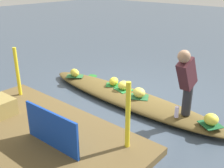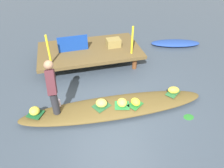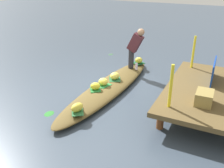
# 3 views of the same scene
# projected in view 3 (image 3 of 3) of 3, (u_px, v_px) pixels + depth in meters

# --- Properties ---
(canal_water) EXTENTS (40.00, 40.00, 0.00)m
(canal_water) POSITION_uv_depth(u_px,v_px,m) (109.00, 91.00, 6.57)
(canal_water) COLOR #394554
(canal_water) RESTS_ON ground
(dock_platform) EXTENTS (3.20, 1.80, 0.48)m
(dock_platform) POSITION_uv_depth(u_px,v_px,m) (209.00, 91.00, 5.59)
(dock_platform) COLOR brown
(dock_platform) RESTS_ON ground
(vendor_boat) EXTENTS (4.50, 1.00, 0.20)m
(vendor_boat) POSITION_uv_depth(u_px,v_px,m) (109.00, 87.00, 6.53)
(vendor_boat) COLOR brown
(vendor_boat) RESTS_ON ground
(leaf_mat_0) EXTENTS (0.41, 0.38, 0.01)m
(leaf_mat_0) POSITION_uv_depth(u_px,v_px,m) (103.00, 85.00, 6.39)
(leaf_mat_0) COLOR #2A823D
(leaf_mat_0) RESTS_ON vendor_boat
(banana_bunch_0) EXTENTS (0.26, 0.27, 0.19)m
(banana_bunch_0) POSITION_uv_depth(u_px,v_px,m) (103.00, 82.00, 6.36)
(banana_bunch_0) COLOR #F9E44E
(banana_bunch_0) RESTS_ON vendor_boat
(leaf_mat_1) EXTENTS (0.43, 0.42, 0.01)m
(leaf_mat_1) POSITION_uv_depth(u_px,v_px,m) (139.00, 63.00, 7.92)
(leaf_mat_1) COLOR #17522A
(leaf_mat_1) RESTS_ON vendor_boat
(banana_bunch_1) EXTENTS (0.31, 0.31, 0.19)m
(banana_bunch_1) POSITION_uv_depth(u_px,v_px,m) (139.00, 60.00, 7.88)
(banana_bunch_1) COLOR yellow
(banana_bunch_1) RESTS_ON vendor_boat
(leaf_mat_2) EXTENTS (0.42, 0.40, 0.01)m
(leaf_mat_2) POSITION_uv_depth(u_px,v_px,m) (95.00, 89.00, 6.16)
(leaf_mat_2) COLOR #23712E
(leaf_mat_2) RESTS_ON vendor_boat
(banana_bunch_2) EXTENTS (0.28, 0.30, 0.18)m
(banana_bunch_2) POSITION_uv_depth(u_px,v_px,m) (95.00, 86.00, 6.12)
(banana_bunch_2) COLOR yellow
(banana_bunch_2) RESTS_ON vendor_boat
(leaf_mat_3) EXTENTS (0.46, 0.43, 0.01)m
(leaf_mat_3) POSITION_uv_depth(u_px,v_px,m) (77.00, 111.00, 5.20)
(leaf_mat_3) COLOR #286334
(leaf_mat_3) RESTS_ON vendor_boat
(banana_bunch_3) EXTENTS (0.32, 0.25, 0.18)m
(banana_bunch_3) POSITION_uv_depth(u_px,v_px,m) (77.00, 107.00, 5.17)
(banana_bunch_3) COLOR yellow
(banana_bunch_3) RESTS_ON vendor_boat
(leaf_mat_4) EXTENTS (0.47, 0.44, 0.01)m
(leaf_mat_4) POSITION_uv_depth(u_px,v_px,m) (115.00, 79.00, 6.74)
(leaf_mat_4) COLOR #265E33
(leaf_mat_4) RESTS_ON vendor_boat
(banana_bunch_4) EXTENTS (0.33, 0.31, 0.19)m
(banana_bunch_4) POSITION_uv_depth(u_px,v_px,m) (115.00, 76.00, 6.70)
(banana_bunch_4) COLOR #ECD953
(banana_bunch_4) RESTS_ON vendor_boat
(vendor_person) EXTENTS (0.21, 0.50, 1.21)m
(vendor_person) POSITION_uv_depth(u_px,v_px,m) (135.00, 46.00, 7.23)
(vendor_person) COLOR #28282D
(vendor_person) RESTS_ON vendor_boat
(water_bottle) EXTENTS (0.07, 0.07, 0.20)m
(water_bottle) POSITION_uv_depth(u_px,v_px,m) (136.00, 66.00, 7.38)
(water_bottle) COLOR silver
(water_bottle) RESTS_ON vendor_boat
(market_banner) EXTENTS (0.92, 0.06, 0.49)m
(market_banner) POSITION_uv_depth(u_px,v_px,m) (213.00, 71.00, 5.87)
(market_banner) COLOR #133A9D
(market_banner) RESTS_ON dock_platform
(railing_post_west) EXTENTS (0.06, 0.06, 0.86)m
(railing_post_west) POSITION_uv_depth(u_px,v_px,m) (193.00, 52.00, 6.60)
(railing_post_west) COLOR yellow
(railing_post_west) RESTS_ON dock_platform
(railing_post_east) EXTENTS (0.06, 0.06, 0.86)m
(railing_post_east) POSITION_uv_depth(u_px,v_px,m) (171.00, 86.00, 4.64)
(railing_post_east) COLOR yellow
(railing_post_east) RESTS_ON dock_platform
(produce_crate) EXTENTS (0.45, 0.33, 0.26)m
(produce_crate) POSITION_uv_depth(u_px,v_px,m) (204.00, 98.00, 4.88)
(produce_crate) COLOR olive
(produce_crate) RESTS_ON dock_platform
(drifting_plant_0) EXTENTS (0.27, 0.21, 0.01)m
(drifting_plant_0) POSITION_uv_depth(u_px,v_px,m) (49.00, 114.00, 5.50)
(drifting_plant_0) COLOR #257628
(drifting_plant_0) RESTS_ON ground
(drifting_plant_1) EXTENTS (0.24, 0.16, 0.01)m
(drifting_plant_1) POSITION_uv_depth(u_px,v_px,m) (111.00, 54.00, 9.40)
(drifting_plant_1) COLOR #33583B
(drifting_plant_1) RESTS_ON ground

